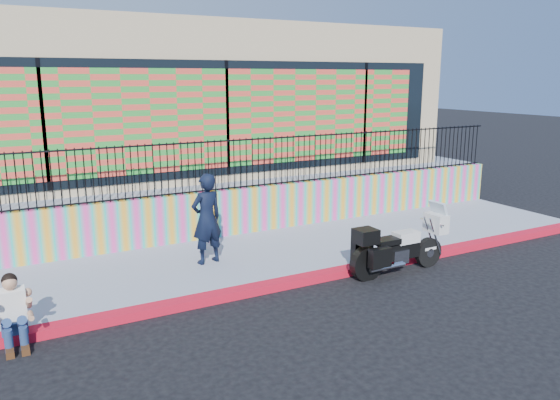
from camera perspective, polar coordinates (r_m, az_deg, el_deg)
ground at (r=10.68m, az=3.56°, el=-8.45°), size 90.00×90.00×0.00m
red_curb at (r=10.65m, az=3.56°, el=-8.08°), size 16.00×0.30×0.15m
sidewalk at (r=12.00m, az=-0.62°, el=-5.62°), size 16.00×3.00×0.15m
mural_wall at (r=13.21m, az=-3.86°, el=-1.11°), size 16.00×0.20×1.10m
metal_fence at (r=12.98m, az=-3.93°, el=3.82°), size 15.80×0.04×1.20m
elevated_platform at (r=17.89m, az=-10.67°, el=2.12°), size 16.00×10.00×1.25m
storefront_building at (r=17.40m, az=-10.81°, el=10.53°), size 14.00×8.06×4.00m
police_motorcycle at (r=11.14m, az=12.16°, el=-4.69°), size 2.20×0.73×1.37m
police_officer at (r=11.06m, az=-7.67°, el=-1.95°), size 0.75×0.57×1.85m
seated_man at (r=8.95m, az=-26.06°, el=-11.02°), size 0.54×0.71×1.06m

